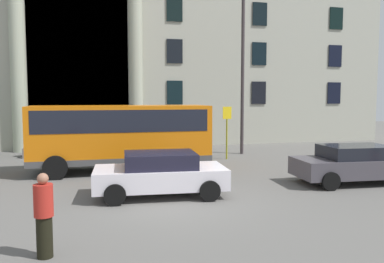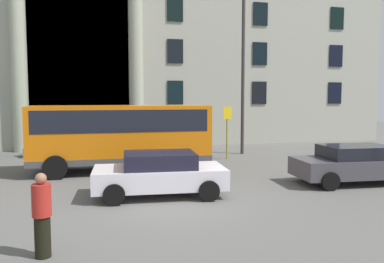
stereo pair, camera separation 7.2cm
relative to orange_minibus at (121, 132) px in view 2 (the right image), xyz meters
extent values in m
cube|color=#605D59|center=(1.06, -5.50, -1.68)|extent=(80.00, 64.00, 0.12)
cube|color=#AAA999|center=(1.06, 12.00, 5.96)|extent=(34.77, 9.00, 15.16)
cube|color=black|center=(-1.78, 7.56, 3.42)|extent=(5.63, 0.12, 10.08)
cylinder|color=#A7AE95|center=(-5.00, 7.25, 3.42)|extent=(0.82, 0.82, 10.08)
cylinder|color=#A8AC95|center=(1.44, 7.25, 3.42)|extent=(0.82, 0.82, 10.08)
cube|color=black|center=(3.85, 7.46, 1.72)|extent=(0.98, 0.08, 1.45)
cube|color=black|center=(9.41, 7.46, 1.72)|extent=(0.98, 0.08, 1.45)
cube|color=black|center=(14.97, 7.46, 1.72)|extent=(0.98, 0.08, 1.45)
cube|color=black|center=(3.85, 7.46, 4.22)|extent=(0.98, 0.08, 1.45)
cube|color=black|center=(9.41, 7.46, 4.22)|extent=(0.98, 0.08, 1.45)
cube|color=black|center=(14.97, 7.46, 4.22)|extent=(0.98, 0.08, 1.45)
cube|color=black|center=(3.85, 7.46, 6.72)|extent=(0.98, 0.08, 1.45)
cube|color=black|center=(9.41, 7.46, 6.72)|extent=(0.98, 0.08, 1.45)
cube|color=black|center=(14.97, 7.46, 6.72)|extent=(0.98, 0.08, 1.45)
cube|color=orange|center=(-0.01, 0.00, -0.04)|extent=(7.14, 2.32, 2.25)
cube|color=black|center=(-0.01, 0.00, 0.51)|extent=(6.71, 2.35, 0.86)
cube|color=black|center=(3.49, 0.00, 0.32)|extent=(0.06, 1.95, 1.08)
cube|color=#484748|center=(-0.01, 0.00, -1.05)|extent=(7.14, 2.36, 0.24)
cylinder|color=black|center=(2.49, 1.16, -1.17)|extent=(0.90, 0.28, 0.90)
cylinder|color=black|center=(2.49, -1.16, -1.17)|extent=(0.90, 0.28, 0.90)
cylinder|color=black|center=(-2.51, 1.16, -1.17)|extent=(0.90, 0.28, 0.90)
cylinder|color=black|center=(-2.51, -1.16, -1.17)|extent=(0.90, 0.28, 0.90)
cylinder|color=olive|center=(5.26, 1.88, -0.35)|extent=(0.08, 0.08, 2.54)
cube|color=yellow|center=(5.26, 1.85, 0.67)|extent=(0.44, 0.03, 0.60)
cube|color=slate|center=(-3.44, 5.03, -1.37)|extent=(2.19, 0.97, 0.49)
ellipsoid|color=#235B2F|center=(-3.44, 5.03, -0.67)|extent=(2.10, 0.87, 0.91)
cube|color=white|center=(0.84, -4.49, -1.04)|extent=(4.14, 2.18, 0.61)
cube|color=black|center=(0.84, -4.49, -0.50)|extent=(2.28, 1.81, 0.46)
cylinder|color=black|center=(2.27, -3.66, -1.31)|extent=(0.63, 0.25, 0.62)
cylinder|color=black|center=(2.12, -5.53, -1.31)|extent=(0.63, 0.25, 0.62)
cylinder|color=black|center=(-0.45, -3.45, -1.31)|extent=(0.63, 0.25, 0.62)
cylinder|color=black|center=(-0.59, -5.32, -1.31)|extent=(0.63, 0.25, 0.62)
cube|color=#48434B|center=(7.85, -4.44, -1.03)|extent=(4.41, 2.11, 0.63)
cube|color=black|center=(7.85, -4.44, -0.49)|extent=(2.43, 1.75, 0.45)
cylinder|color=black|center=(9.37, -3.65, -1.31)|extent=(0.63, 0.24, 0.62)
cylinder|color=black|center=(6.46, -3.44, -1.31)|extent=(0.63, 0.24, 0.62)
cylinder|color=black|center=(6.33, -5.23, -1.31)|extent=(0.63, 0.24, 0.62)
cylinder|color=black|center=(1.11, -2.38, -1.32)|extent=(0.61, 0.17, 0.60)
cylinder|color=black|center=(-0.23, -2.53, -1.32)|extent=(0.61, 0.19, 0.60)
cube|color=#16706C|center=(0.44, -2.46, -1.04)|extent=(0.89, 0.34, 0.32)
cube|color=black|center=(0.26, -2.48, -0.86)|extent=(0.54, 0.26, 0.12)
cylinder|color=#A5A5A8|center=(1.00, -2.39, -0.74)|extent=(0.09, 0.55, 0.03)
cylinder|color=black|center=(-2.10, -8.64, -1.22)|extent=(0.30, 0.30, 0.80)
cylinder|color=red|center=(-2.10, -8.64, -0.52)|extent=(0.36, 0.36, 0.61)
sphere|color=#9E684F|center=(-2.10, -8.64, -0.10)|extent=(0.21, 0.21, 0.21)
cylinder|color=#3A3234|center=(6.68, 3.45, 2.59)|extent=(0.18, 0.18, 8.42)
camera|label=1|loc=(-1.22, -16.40, 1.41)|focal=37.01mm
camera|label=2|loc=(-1.15, -16.41, 1.41)|focal=37.01mm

